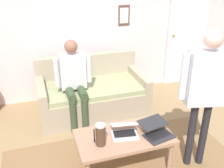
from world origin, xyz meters
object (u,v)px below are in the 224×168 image
at_px(couch, 92,94).
at_px(laptop_center, 157,131).
at_px(interior_door, 187,33).
at_px(french_press, 101,135).
at_px(coffee_table, 124,139).
at_px(laptop_left, 124,131).
at_px(person_standing, 206,85).
at_px(person_seated, 74,78).

relative_size(couch, laptop_center, 4.22).
xyz_separation_m(interior_door, french_press, (2.33, 2.09, -0.43)).
height_order(interior_door, french_press, interior_door).
xyz_separation_m(coffee_table, laptop_left, (-0.01, -0.02, 0.09)).
bearing_deg(interior_door, laptop_left, 44.73).
bearing_deg(couch, laptop_center, 104.96).
height_order(laptop_center, person_standing, person_standing).
bearing_deg(laptop_center, interior_door, -128.20).
relative_size(interior_door, french_press, 7.26).
relative_size(coffee_table, french_press, 3.91).
relative_size(french_press, person_seated, 0.22).
bearing_deg(laptop_center, coffee_table, -14.93).
height_order(interior_door, person_seated, interior_door).
height_order(interior_door, couch, interior_door).
bearing_deg(interior_door, person_standing, 61.96).
bearing_deg(french_press, laptop_left, -162.87).
height_order(coffee_table, laptop_left, laptop_left).
xyz_separation_m(person_standing, person_seated, (1.20, -1.38, -0.34)).
height_order(couch, laptop_left, couch).
height_order(coffee_table, person_seated, person_seated).
height_order(couch, person_seated, person_seated).
bearing_deg(person_standing, french_press, -5.98).
bearing_deg(laptop_left, couch, -87.85).
bearing_deg(laptop_center, couch, -75.04).
height_order(laptop_left, person_seated, person_seated).
distance_m(interior_door, laptop_center, 2.74).
xyz_separation_m(coffee_table, person_standing, (-0.85, 0.19, 0.66)).
bearing_deg(interior_door, french_press, 41.98).
relative_size(interior_door, coffee_table, 1.86).
xyz_separation_m(laptop_center, french_press, (0.66, -0.02, 0.08)).
height_order(coffee_table, french_press, french_press).
relative_size(laptop_left, french_press, 1.19).
bearing_deg(coffee_table, interior_door, -135.09).
distance_m(coffee_table, person_seated, 1.28).
relative_size(couch, person_standing, 1.02).
bearing_deg(coffee_table, french_press, 13.70).
distance_m(couch, french_press, 1.54).
bearing_deg(couch, person_standing, 118.98).
distance_m(couch, coffee_table, 1.42).
height_order(laptop_center, person_seated, person_seated).
bearing_deg(person_seated, french_press, 92.43).
xyz_separation_m(interior_door, couch, (2.07, 0.61, -0.72)).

